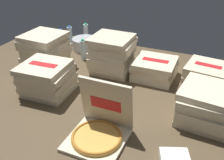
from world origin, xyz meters
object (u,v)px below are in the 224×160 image
(water_bottle_4, at_px, (86,33))
(water_bottle_2, at_px, (107,39))
(pizza_stack_left_far, at_px, (45,51))
(pizza_stack_right_near, at_px, (47,78))
(ice_bucket, at_px, (85,44))
(water_bottle_3, at_px, (61,39))
(pizza_stack_right_far, at_px, (112,54))
(water_bottle_1, at_px, (83,50))
(pizza_stack_right_mid, at_px, (155,69))
(water_bottle_0, at_px, (95,46))
(open_pizza_box, at_px, (99,129))
(water_bottle_5, at_px, (70,35))
(pizza_stack_left_mid, at_px, (207,106))
(pizza_stack_center_near, at_px, (207,72))
(napkin_pile, at_px, (175,160))

(water_bottle_4, bearing_deg, water_bottle_2, -18.84)
(pizza_stack_left_far, height_order, pizza_stack_right_near, pizza_stack_left_far)
(ice_bucket, bearing_deg, pizza_stack_left_far, -102.21)
(water_bottle_3, height_order, water_bottle_4, same)
(pizza_stack_left_far, height_order, pizza_stack_right_far, same)
(water_bottle_1, bearing_deg, water_bottle_4, 115.44)
(pizza_stack_right_mid, xyz_separation_m, water_bottle_0, (-0.74, 0.23, 0.02))
(open_pizza_box, distance_m, water_bottle_5, 1.72)
(pizza_stack_right_near, xyz_separation_m, water_bottle_2, (0.05, 1.08, -0.02))
(water_bottle_5, bearing_deg, water_bottle_1, -41.80)
(open_pizza_box, distance_m, pizza_stack_left_mid, 0.77)
(ice_bucket, bearing_deg, open_pizza_box, -57.61)
(pizza_stack_center_near, height_order, water_bottle_5, water_bottle_5)
(pizza_stack_left_far, height_order, water_bottle_2, pizza_stack_left_far)
(water_bottle_3, bearing_deg, water_bottle_1, -25.09)
(open_pizza_box, xyz_separation_m, pizza_stack_right_near, (-0.64, 0.33, 0.06))
(pizza_stack_right_far, bearing_deg, water_bottle_2, 120.24)
(pizza_stack_right_near, bearing_deg, water_bottle_0, 89.45)
(pizza_stack_left_mid, xyz_separation_m, water_bottle_3, (-1.70, 0.76, -0.02))
(ice_bucket, distance_m, water_bottle_3, 0.29)
(open_pizza_box, relative_size, pizza_stack_center_near, 0.94)
(water_bottle_2, bearing_deg, water_bottle_5, -173.29)
(water_bottle_0, bearing_deg, pizza_stack_right_far, -39.18)
(pizza_stack_right_far, xyz_separation_m, water_bottle_2, (-0.29, 0.50, -0.07))
(pizza_stack_right_near, bearing_deg, water_bottle_4, 103.53)
(pizza_stack_center_near, distance_m, pizza_stack_right_far, 0.89)
(pizza_stack_center_near, distance_m, pizza_stack_right_near, 1.43)
(pizza_stack_right_mid, height_order, water_bottle_0, water_bottle_0)
(pizza_stack_right_near, bearing_deg, pizza_stack_left_far, 127.32)
(open_pizza_box, xyz_separation_m, napkin_pile, (0.50, -0.02, -0.05))
(water_bottle_2, xyz_separation_m, water_bottle_4, (-0.33, 0.11, 0.00))
(pizza_stack_right_mid, xyz_separation_m, ice_bucket, (-0.92, 0.33, -0.02))
(water_bottle_4, bearing_deg, pizza_stack_center_near, -15.39)
(water_bottle_2, bearing_deg, water_bottle_1, -104.69)
(pizza_stack_right_near, bearing_deg, napkin_pile, -17.32)
(water_bottle_3, bearing_deg, open_pizza_box, -48.24)
(pizza_stack_right_mid, bearing_deg, water_bottle_2, 146.61)
(pizza_stack_center_near, height_order, water_bottle_3, water_bottle_3)
(pizza_stack_left_mid, bearing_deg, water_bottle_3, 155.96)
(open_pizza_box, height_order, water_bottle_2, open_pizza_box)
(pizza_stack_left_mid, xyz_separation_m, water_bottle_2, (-1.21, 0.95, -0.02))
(water_bottle_1, distance_m, napkin_pile, 1.60)
(pizza_stack_left_mid, xyz_separation_m, water_bottle_0, (-1.25, 0.72, -0.02))
(water_bottle_1, xyz_separation_m, water_bottle_3, (-0.39, 0.18, 0.00))
(water_bottle_1, xyz_separation_m, napkin_pile, (1.20, -1.06, -0.08))
(pizza_stack_center_near, xyz_separation_m, pizza_stack_right_mid, (-0.45, -0.17, 0.02))
(pizza_stack_left_far, xyz_separation_m, water_bottle_1, (0.24, 0.32, -0.07))
(water_bottle_0, xyz_separation_m, water_bottle_5, (-0.42, 0.18, 0.00))
(open_pizza_box, xyz_separation_m, pizza_stack_right_mid, (0.11, 0.95, 0.01))
(pizza_stack_right_mid, relative_size, ice_bucket, 1.39)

